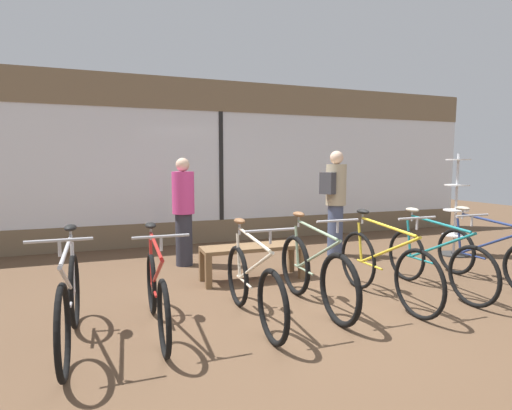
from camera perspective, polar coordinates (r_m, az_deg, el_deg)
The scene contains 13 objects.
ground_plane at distance 4.65m, azimuth 8.18°, elevation -14.05°, with size 24.00×24.00×0.00m, color brown.
shop_back_wall at distance 8.03m, azimuth -5.05°, elevation 6.33°, with size 12.00×0.08×3.20m.
bicycle_far_left at distance 3.85m, azimuth -25.11°, elevation -12.63°, with size 0.46×1.73×1.04m.
bicycle_left at distance 3.97m, azimuth -14.01°, elevation -12.08°, with size 0.46×1.68×1.01m.
bicycle_center_left at distance 4.06m, azimuth -0.51°, elevation -11.38°, with size 0.46×1.70×1.02m.
bicycle_center at distance 4.48m, azimuth 8.36°, elevation -9.58°, with size 0.46×1.72×1.04m.
bicycle_center_right at distance 4.86m, azimuth 17.83°, elevation -8.41°, with size 0.46×1.80×1.05m.
bicycle_right at distance 5.44m, azimuth 24.26°, elevation -7.30°, with size 0.46×1.76×1.03m.
bicycle_far_right at distance 6.09m, azimuth 30.20°, elevation -6.38°, with size 0.46×1.72×1.01m.
accessory_rack at distance 7.67m, azimuth 26.61°, elevation -1.16°, with size 0.48×0.48×1.75m.
display_bench at distance 5.47m, azimuth -0.49°, elevation -6.70°, with size 1.40×0.44×0.47m.
customer_near_rack at distance 6.92m, azimuth 11.24°, elevation 0.78°, with size 0.56×0.46×1.80m.
customer_by_window at distance 6.25m, azimuth -10.32°, elevation -0.64°, with size 0.43×0.43×1.67m.
Camera 1 is at (-2.09, -3.84, 1.59)m, focal length 28.00 mm.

